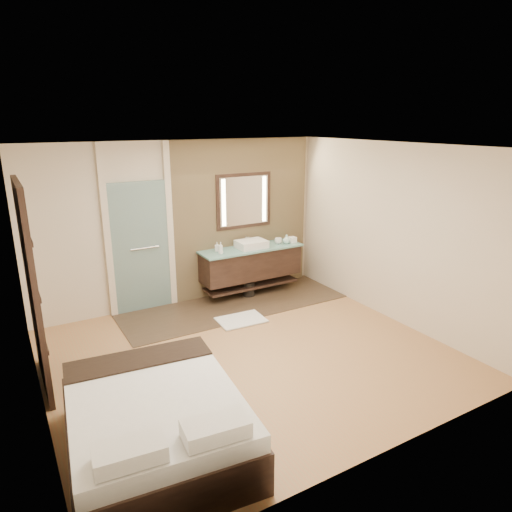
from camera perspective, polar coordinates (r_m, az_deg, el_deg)
floor at (r=6.21m, az=-0.78°, el=-12.23°), size 5.00×5.00×0.00m
tile_strip at (r=7.74m, az=-2.71°, el=-6.12°), size 3.80×1.30×0.01m
stone_wall at (r=8.08m, az=-1.68°, el=4.88°), size 2.60×0.08×2.70m
vanity at (r=8.02m, az=-0.64°, el=-0.88°), size 1.85×0.55×0.88m
mirror_unit at (r=7.97m, az=-1.51°, el=6.92°), size 1.06×0.04×0.96m
frosted_door at (r=7.44m, az=-14.27°, el=1.70°), size 1.10×0.12×2.70m
shoji_partition at (r=5.65m, az=-26.15°, el=-3.63°), size 0.06×1.20×2.40m
bed at (r=4.60m, az=-12.43°, el=-19.68°), size 1.71×2.05×0.73m
bath_mat at (r=7.16m, az=-1.88°, el=-7.98°), size 0.75×0.54×0.02m
waste_bin at (r=8.07m, az=-0.94°, el=-4.12°), size 0.27×0.27×0.27m
tissue_box at (r=8.28m, az=4.57°, el=2.04°), size 0.12×0.12×0.10m
soap_bottle_a at (r=7.56m, az=-4.44°, el=1.00°), size 0.09×0.09×0.20m
soap_bottle_b at (r=7.73m, az=-4.90°, el=1.17°), size 0.09×0.09×0.16m
soap_bottle_c at (r=8.20m, az=3.84°, el=2.13°), size 0.15×0.15×0.16m
cup at (r=8.19m, az=2.81°, el=1.92°), size 0.17×0.17×0.10m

